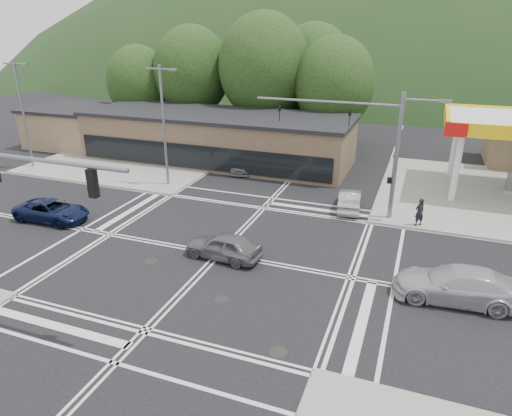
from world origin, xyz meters
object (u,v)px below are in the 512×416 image
(car_grey_center, at_px, (223,246))
(car_northbound, at_px, (245,163))
(car_silver_east, at_px, (457,285))
(car_queue_b, at_px, (316,158))
(car_queue_a, at_px, (350,200))
(car_blue_west, at_px, (52,211))
(pedestrian, at_px, (419,212))

(car_grey_center, relative_size, car_northbound, 0.93)
(car_silver_east, height_order, car_northbound, car_silver_east)
(car_queue_b, bearing_deg, car_grey_center, 80.30)
(car_queue_a, bearing_deg, car_northbound, -37.34)
(car_queue_a, relative_size, car_queue_b, 0.82)
(car_silver_east, bearing_deg, car_blue_west, -95.85)
(car_grey_center, relative_size, car_queue_a, 1.04)
(car_queue_a, xyz_separation_m, car_queue_b, (-4.50, 8.88, 0.17))
(car_grey_center, bearing_deg, car_queue_a, 156.28)
(car_blue_west, height_order, car_grey_center, car_grey_center)
(car_silver_east, height_order, pedestrian, pedestrian)
(car_queue_b, height_order, car_northbound, car_queue_b)
(car_grey_center, xyz_separation_m, car_silver_east, (11.47, 0.00, 0.09))
(car_northbound, bearing_deg, car_blue_west, -125.60)
(car_silver_east, bearing_deg, pedestrian, -170.09)
(car_silver_east, height_order, car_queue_a, car_silver_east)
(car_queue_b, bearing_deg, car_silver_east, 113.05)
(car_blue_west, relative_size, car_grey_center, 1.15)
(car_northbound, distance_m, pedestrian, 16.11)
(car_queue_b, distance_m, car_northbound, 6.22)
(car_blue_west, distance_m, car_northbound, 16.13)
(car_northbound, bearing_deg, car_queue_b, 21.74)
(car_grey_center, relative_size, car_queue_b, 0.85)
(car_queue_a, bearing_deg, car_queue_b, -70.12)
(pedestrian, bearing_deg, car_silver_east, 63.13)
(car_silver_east, bearing_deg, car_northbound, -136.75)
(car_grey_center, bearing_deg, pedestrian, 134.19)
(car_queue_b, relative_size, pedestrian, 2.79)
(car_silver_east, distance_m, car_northbound, 22.20)
(car_grey_center, bearing_deg, car_northbound, -157.36)
(car_queue_a, bearing_deg, car_blue_west, 19.06)
(car_silver_east, xyz_separation_m, car_queue_a, (-6.39, 9.30, -0.14))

